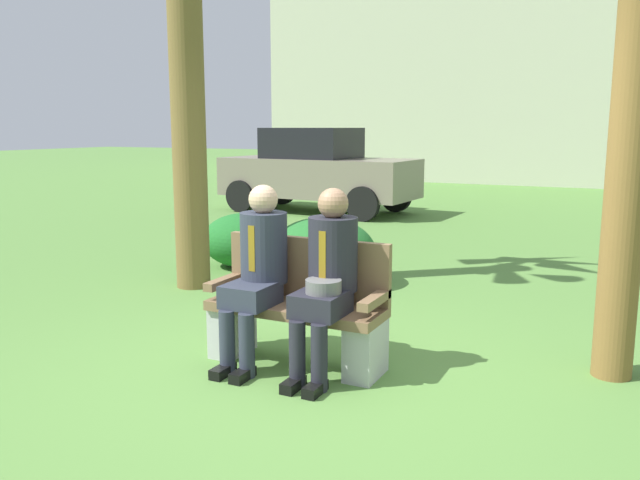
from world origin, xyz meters
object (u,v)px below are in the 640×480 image
(seated_man_left, at_px, (258,265))
(parked_car_near, at_px, (317,170))
(seated_man_right, at_px, (327,273))
(shrub_near_bench, at_px, (245,240))
(park_bench, at_px, (299,310))
(building_backdrop, at_px, (521,0))
(shrub_mid_lawn, at_px, (323,251))

(seated_man_left, relative_size, parked_car_near, 0.32)
(seated_man_right, distance_m, shrub_near_bench, 3.69)
(park_bench, distance_m, seated_man_left, 0.44)
(park_bench, bearing_deg, seated_man_right, -23.60)
(shrub_near_bench, xyz_separation_m, building_backdrop, (0.24, 17.43, 5.67))
(seated_man_right, bearing_deg, shrub_near_bench, 131.23)
(shrub_mid_lawn, bearing_deg, building_backdrop, 93.22)
(seated_man_left, bearing_deg, park_bench, 23.95)
(building_backdrop, bearing_deg, seated_man_right, -83.86)
(park_bench, xyz_separation_m, parked_car_near, (-3.65, 7.74, 0.45))
(park_bench, relative_size, shrub_mid_lawn, 1.10)
(parked_car_near, height_order, building_backdrop, building_backdrop)
(shrub_near_bench, bearing_deg, seated_man_right, -48.77)
(park_bench, bearing_deg, building_backdrop, 95.37)
(building_backdrop, bearing_deg, shrub_mid_lawn, -86.78)
(seated_man_left, bearing_deg, building_backdrop, 94.59)
(seated_man_right, relative_size, building_backdrop, 0.08)
(seated_man_right, distance_m, building_backdrop, 20.98)
(shrub_near_bench, height_order, parked_car_near, parked_car_near)
(building_backdrop, bearing_deg, park_bench, -84.63)
(seated_man_left, relative_size, shrub_mid_lawn, 1.11)
(seated_man_right, xyz_separation_m, parked_car_near, (-3.93, 7.86, 0.12))
(shrub_near_bench, xyz_separation_m, parked_car_near, (-1.52, 5.11, 0.51))
(seated_man_right, bearing_deg, park_bench, 156.40)
(park_bench, relative_size, seated_man_left, 1.00)
(park_bench, height_order, shrub_near_bench, park_bench)
(park_bench, height_order, seated_man_left, seated_man_left)
(shrub_near_bench, distance_m, shrub_mid_lawn, 1.30)
(shrub_near_bench, height_order, shrub_mid_lawn, shrub_mid_lawn)
(seated_man_left, xyz_separation_m, shrub_mid_lawn, (-0.62, 2.38, -0.36))
(seated_man_left, relative_size, seated_man_right, 1.00)
(seated_man_left, xyz_separation_m, parked_car_near, (-3.38, 7.86, 0.12))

